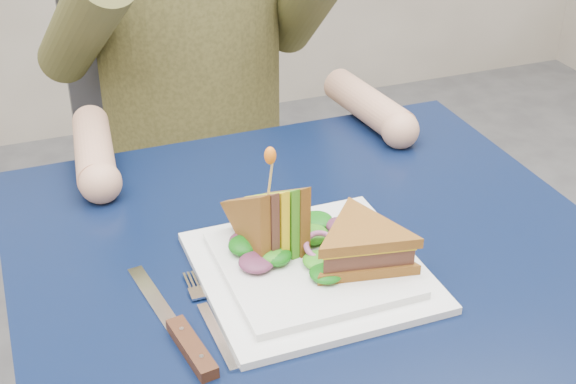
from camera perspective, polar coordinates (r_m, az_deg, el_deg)
name	(u,v)px	position (r m, az deg, el deg)	size (l,w,h in m)	color
table	(323,310)	(1.04, 2.49, -8.37)	(0.75, 0.75, 0.73)	black
chair	(185,145)	(1.69, -7.32, 3.35)	(0.42, 0.40, 0.93)	#47474C
plate	(311,269)	(0.96, 1.62, -5.46)	(0.26, 0.26, 0.02)	white
sandwich_flat	(363,245)	(0.94, 5.33, -3.80)	(0.16, 0.16, 0.05)	brown
sandwich_upright	(271,223)	(0.96, -1.21, -2.24)	(0.09, 0.14, 0.14)	brown
fork	(211,320)	(0.90, -5.51, -9.03)	(0.02, 0.18, 0.01)	silver
knife	(184,338)	(0.88, -7.40, -10.24)	(0.05, 0.22, 0.02)	silver
toothpick	(270,177)	(0.93, -1.26, 1.08)	(0.00, 0.00, 0.06)	tan
toothpick_frill	(270,156)	(0.92, -1.28, 2.60)	(0.01, 0.01, 0.02)	orange
lettuce_spill	(312,249)	(0.96, 1.69, -4.06)	(0.15, 0.13, 0.02)	#337A14
onion_ring	(321,246)	(0.96, 2.36, -3.84)	(0.04, 0.04, 0.01)	#9E4C7A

